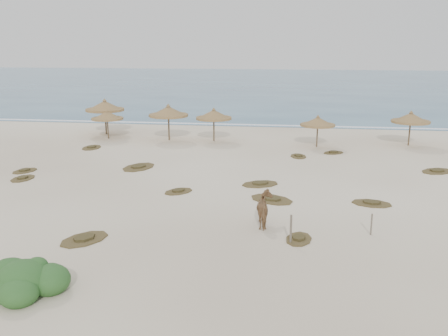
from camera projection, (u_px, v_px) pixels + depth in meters
The scene contains 26 objects.
ground at pixel (221, 212), 24.30m from camera, with size 160.00×160.00×0.00m, color #FCEFCF.
ocean at pixel (275, 84), 96.30m from camera, with size 200.00×100.00×0.01m, color navy.
foam_line at pixel (258, 125), 49.26m from camera, with size 70.00×0.60×0.01m, color white.
palapa_0 at pixel (105, 106), 44.04m from camera, with size 4.19×4.19×3.18m.
palapa_1 at pixel (107, 116), 42.05m from camera, with size 3.43×3.43×2.51m.
palapa_2 at pixel (168, 112), 41.28m from camera, with size 3.54×3.54×3.07m.
palapa_3 at pixel (214, 115), 40.98m from camera, with size 3.70×3.70×2.80m.
palapa_4 at pixel (318, 122), 38.76m from camera, with size 3.12×3.12×2.53m.
palapa_5 at pixel (411, 118), 39.21m from camera, with size 3.20×3.20×2.81m.
horse at pixel (266, 210), 22.32m from camera, with size 0.82×1.80×1.52m, color #9C6E47.
fence_post_near at pixel (291, 229), 20.40m from camera, with size 0.09×0.09×1.24m, color #706654.
fence_post_far at pixel (371, 224), 21.32m from camera, with size 0.07×0.07×0.96m, color #706654.
bush at pixel (25, 280), 16.45m from camera, with size 2.89×2.54×1.29m.
scrub_0 at pixel (23, 178), 30.08m from camera, with size 1.33×1.90×0.16m.
scrub_1 at pixel (139, 167), 32.77m from camera, with size 2.50×3.05×0.16m.
scrub_2 at pixel (178, 191), 27.49m from camera, with size 1.96×2.00×0.16m.
scrub_3 at pixel (260, 184), 28.91m from camera, with size 2.62×2.29×0.16m.
scrub_4 at pixel (372, 203), 25.47m from camera, with size 2.23×1.68×0.16m.
scrub_5 at pixel (437, 171), 31.75m from camera, with size 2.66×2.47×0.16m.
scrub_6 at pixel (92, 147), 38.77m from camera, with size 1.35×2.06×0.16m.
scrub_7 at pixel (298, 156), 35.86m from camera, with size 1.33×1.84×0.16m.
scrub_8 at pixel (25, 171), 31.83m from camera, with size 1.69×2.00×0.16m.
scrub_9 at pixel (272, 199), 26.11m from camera, with size 2.87×2.57×0.16m.
scrub_10 at pixel (333, 152), 37.00m from camera, with size 1.93×1.76×0.16m.
scrub_11 at pixel (84, 239), 20.88m from camera, with size 2.38×2.60×0.16m.
scrub_12 at pixel (299, 239), 20.90m from camera, with size 1.35×1.81×0.16m.
Camera 1 is at (3.26, -22.78, 8.10)m, focal length 40.00 mm.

